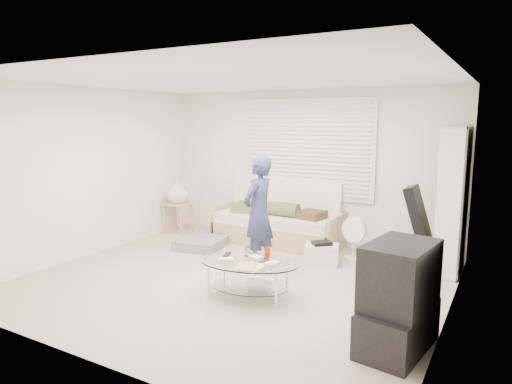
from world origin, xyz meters
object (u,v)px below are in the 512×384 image
Objects in this scene: futon_sofa at (278,223)px; tv_unit at (399,298)px; bookshelf at (452,200)px; coffee_table at (249,268)px.

futon_sofa is 3.63m from tv_unit.
bookshelf is 2.52m from tv_unit.
tv_unit is 1.79m from coffee_table.
coffee_table is at bearing -71.26° from futon_sofa.
futon_sofa is 1.08× the size of bookshelf.
futon_sofa is 2.72m from bookshelf.
tv_unit is (2.51, -2.61, 0.13)m from futon_sofa.
coffee_table is at bearing -131.75° from bookshelf.
futon_sofa reaches higher than tv_unit.
bookshelf is 1.53× the size of coffee_table.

